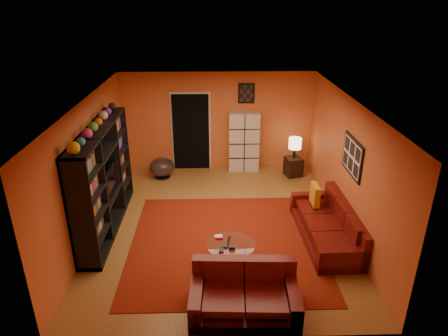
{
  "coord_description": "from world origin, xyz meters",
  "views": [
    {
      "loc": [
        -0.11,
        -7.12,
        4.38
      ],
      "look_at": [
        0.09,
        0.1,
        1.22
      ],
      "focal_mm": 32.0,
      "sensor_mm": 36.0,
      "label": 1
    }
  ],
  "objects_px": {
    "loveseat": "(244,292)",
    "side_table": "(293,167)",
    "coffee_table": "(231,246)",
    "bowl_chair": "(162,167)",
    "entertainment_unit": "(103,180)",
    "tv": "(107,181)",
    "table_lamp": "(295,144)",
    "sofa": "(331,226)",
    "storage_cabinet": "(244,142)"
  },
  "relations": [
    {
      "from": "loveseat",
      "to": "side_table",
      "type": "xyz_separation_m",
      "value": [
        1.64,
        4.78,
        -0.03
      ]
    },
    {
      "from": "loveseat",
      "to": "side_table",
      "type": "relative_size",
      "value": 3.27
    },
    {
      "from": "coffee_table",
      "to": "bowl_chair",
      "type": "relative_size",
      "value": 1.33
    },
    {
      "from": "entertainment_unit",
      "to": "side_table",
      "type": "relative_size",
      "value": 6.0
    },
    {
      "from": "tv",
      "to": "loveseat",
      "type": "bearing_deg",
      "value": -133.96
    },
    {
      "from": "entertainment_unit",
      "to": "table_lamp",
      "type": "distance_m",
      "value": 4.87
    },
    {
      "from": "loveseat",
      "to": "coffee_table",
      "type": "distance_m",
      "value": 1.07
    },
    {
      "from": "entertainment_unit",
      "to": "side_table",
      "type": "height_order",
      "value": "entertainment_unit"
    },
    {
      "from": "coffee_table",
      "to": "side_table",
      "type": "relative_size",
      "value": 1.71
    },
    {
      "from": "tv",
      "to": "table_lamp",
      "type": "xyz_separation_m",
      "value": [
        4.2,
        2.33,
        -0.12
      ]
    },
    {
      "from": "entertainment_unit",
      "to": "bowl_chair",
      "type": "height_order",
      "value": "entertainment_unit"
    },
    {
      "from": "tv",
      "to": "bowl_chair",
      "type": "relative_size",
      "value": 1.55
    },
    {
      "from": "loveseat",
      "to": "side_table",
      "type": "height_order",
      "value": "loveseat"
    },
    {
      "from": "sofa",
      "to": "bowl_chair",
      "type": "xyz_separation_m",
      "value": [
        -3.59,
        2.94,
        -0.0
      ]
    },
    {
      "from": "tv",
      "to": "coffee_table",
      "type": "bearing_deg",
      "value": -120.5
    },
    {
      "from": "storage_cabinet",
      "to": "table_lamp",
      "type": "distance_m",
      "value": 1.34
    },
    {
      "from": "bowl_chair",
      "to": "tv",
      "type": "bearing_deg",
      "value": -108.57
    },
    {
      "from": "sofa",
      "to": "storage_cabinet",
      "type": "relative_size",
      "value": 1.42
    },
    {
      "from": "entertainment_unit",
      "to": "loveseat",
      "type": "relative_size",
      "value": 1.83
    },
    {
      "from": "entertainment_unit",
      "to": "table_lamp",
      "type": "relative_size",
      "value": 5.58
    },
    {
      "from": "loveseat",
      "to": "coffee_table",
      "type": "height_order",
      "value": "loveseat"
    },
    {
      "from": "coffee_table",
      "to": "side_table",
      "type": "bearing_deg",
      "value": 64.28
    },
    {
      "from": "tv",
      "to": "sofa",
      "type": "distance_m",
      "value": 4.47
    },
    {
      "from": "tv",
      "to": "coffee_table",
      "type": "xyz_separation_m",
      "value": [
        2.4,
        -1.41,
        -0.62
      ]
    },
    {
      "from": "storage_cabinet",
      "to": "loveseat",
      "type": "bearing_deg",
      "value": -93.06
    },
    {
      "from": "sofa",
      "to": "storage_cabinet",
      "type": "height_order",
      "value": "storage_cabinet"
    },
    {
      "from": "bowl_chair",
      "to": "table_lamp",
      "type": "distance_m",
      "value": 3.47
    },
    {
      "from": "storage_cabinet",
      "to": "bowl_chair",
      "type": "height_order",
      "value": "storage_cabinet"
    },
    {
      "from": "tv",
      "to": "table_lamp",
      "type": "height_order",
      "value": "tv"
    },
    {
      "from": "sofa",
      "to": "side_table",
      "type": "height_order",
      "value": "sofa"
    },
    {
      "from": "coffee_table",
      "to": "entertainment_unit",
      "type": "bearing_deg",
      "value": 150.83
    },
    {
      "from": "entertainment_unit",
      "to": "sofa",
      "type": "bearing_deg",
      "value": -7.52
    },
    {
      "from": "sofa",
      "to": "tv",
      "type": "bearing_deg",
      "value": 170.17
    },
    {
      "from": "entertainment_unit",
      "to": "table_lamp",
      "type": "bearing_deg",
      "value": 29.18
    },
    {
      "from": "loveseat",
      "to": "table_lamp",
      "type": "xyz_separation_m",
      "value": [
        1.64,
        4.78,
        0.6
      ]
    },
    {
      "from": "entertainment_unit",
      "to": "side_table",
      "type": "bearing_deg",
      "value": 29.18
    },
    {
      "from": "storage_cabinet",
      "to": "tv",
      "type": "bearing_deg",
      "value": -135.67
    },
    {
      "from": "entertainment_unit",
      "to": "loveseat",
      "type": "height_order",
      "value": "entertainment_unit"
    },
    {
      "from": "entertainment_unit",
      "to": "bowl_chair",
      "type": "xyz_separation_m",
      "value": [
        0.83,
        2.35,
        -0.77
      ]
    },
    {
      "from": "entertainment_unit",
      "to": "sofa",
      "type": "relative_size",
      "value": 1.33
    },
    {
      "from": "table_lamp",
      "to": "entertainment_unit",
      "type": "bearing_deg",
      "value": -150.82
    },
    {
      "from": "coffee_table",
      "to": "storage_cabinet",
      "type": "distance_m",
      "value": 4.22
    },
    {
      "from": "coffee_table",
      "to": "bowl_chair",
      "type": "bearing_deg",
      "value": 113.54
    },
    {
      "from": "loveseat",
      "to": "storage_cabinet",
      "type": "distance_m",
      "value": 5.25
    },
    {
      "from": "sofa",
      "to": "storage_cabinet",
      "type": "xyz_separation_m",
      "value": [
        -1.44,
        3.38,
        0.51
      ]
    },
    {
      "from": "sofa",
      "to": "side_table",
      "type": "xyz_separation_m",
      "value": [
        -0.17,
        2.95,
        -0.03
      ]
    },
    {
      "from": "tv",
      "to": "sofa",
      "type": "bearing_deg",
      "value": -98.19
    },
    {
      "from": "side_table",
      "to": "coffee_table",
      "type": "bearing_deg",
      "value": -115.72
    },
    {
      "from": "side_table",
      "to": "tv",
      "type": "bearing_deg",
      "value": -151.0
    },
    {
      "from": "loveseat",
      "to": "storage_cabinet",
      "type": "height_order",
      "value": "storage_cabinet"
    }
  ]
}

